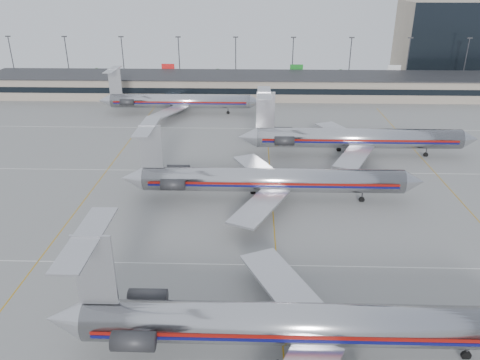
{
  "coord_description": "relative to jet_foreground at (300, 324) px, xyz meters",
  "views": [
    {
      "loc": [
        -3.11,
        -38.84,
        33.07
      ],
      "look_at": [
        -5.06,
        25.87,
        4.5
      ],
      "focal_mm": 35.0,
      "sensor_mm": 36.0,
      "label": 1
    }
  ],
  "objects": [
    {
      "name": "terminal",
      "position": [
        -1.39,
        102.79,
        -0.56
      ],
      "size": [
        162.0,
        17.0,
        6.25
      ],
      "color": "gray",
      "rests_on": "ground"
    },
    {
      "name": "jet_second_row",
      "position": [
        -2.41,
        32.98,
        -0.11
      ],
      "size": [
        47.48,
        27.96,
        12.43
      ],
      "color": "#B7B7BC",
      "rests_on": "ground"
    },
    {
      "name": "jet_back_row",
      "position": [
        -24.19,
        83.08,
        -0.39
      ],
      "size": [
        41.99,
        25.83,
        11.48
      ],
      "color": "#B7B7BC",
      "rests_on": "ground"
    },
    {
      "name": "jet_third_row",
      "position": [
        15.04,
        53.56,
        -0.0
      ],
      "size": [
        46.8,
        28.79,
        12.8
      ],
      "color": "#B7B7BC",
      "rests_on": "ground"
    },
    {
      "name": "jet_foreground",
      "position": [
        0.0,
        0.0,
        0.0
      ],
      "size": [
        48.98,
        28.84,
        12.82
      ],
      "color": "#B7B7BC",
      "rests_on": "ground"
    },
    {
      "name": "distant_building",
      "position": [
        60.61,
        132.81,
        8.78
      ],
      "size": [
        30.0,
        20.0,
        25.0
      ],
      "primitive_type": "cube",
      "color": "tan",
      "rests_on": "ground"
    },
    {
      "name": "light_mast_row",
      "position": [
        -1.39,
        116.81,
        4.86
      ],
      "size": [
        163.6,
        0.4,
        15.28
      ],
      "color": "#38383D",
      "rests_on": "ground"
    },
    {
      "name": "ground",
      "position": [
        -1.39,
        4.81,
        -3.72
      ],
      "size": [
        260.0,
        260.0,
        0.0
      ],
      "primitive_type": "plane",
      "color": "gray",
      "rests_on": "ground"
    },
    {
      "name": "apron_markings",
      "position": [
        -1.39,
        14.81,
        -3.71
      ],
      "size": [
        160.0,
        0.15,
        0.02
      ],
      "primitive_type": "cube",
      "color": "silver",
      "rests_on": "ground"
    }
  ]
}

